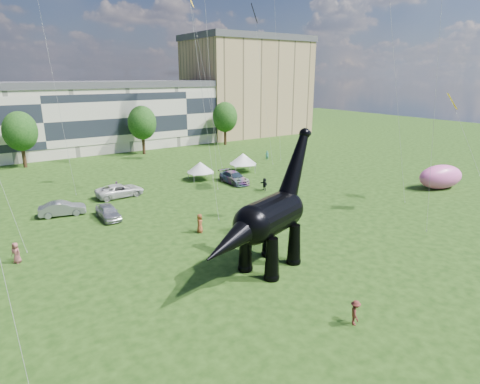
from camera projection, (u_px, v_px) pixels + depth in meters
ground at (310, 283)px, 28.94m from camera, size 220.00×220.00×0.00m
terrace_row at (39, 123)px, 72.14m from camera, size 78.00×11.00×12.00m
apartment_block at (247, 88)px, 98.92m from camera, size 28.00×18.00×22.00m
tree_mid_left at (20, 128)px, 62.76m from camera, size 5.20×5.20×9.44m
tree_mid_right at (142, 120)px, 73.52m from camera, size 5.20×5.20×9.44m
tree_far_right at (225, 115)px, 83.20m from camera, size 5.20×5.20×9.44m
dinosaur_sculpture at (267, 220)px, 29.81m from camera, size 12.94×6.09×10.71m
car_silver at (108, 212)px, 41.46m from camera, size 1.81×4.44×1.51m
car_grey at (62, 209)px, 42.45m from camera, size 4.90×2.56×1.54m
car_white at (120, 190)px, 48.91m from camera, size 5.77×2.75×1.59m
car_dark at (234, 178)px, 55.03m from camera, size 2.25×5.41×1.56m
gazebo_near at (200, 167)px, 56.43m from camera, size 4.39×4.39×2.61m
gazebo_far at (243, 159)px, 61.17m from camera, size 5.25×5.25×2.85m
inflatable_pink at (441, 177)px, 52.22m from camera, size 6.93×4.77×3.15m
visitors at (181, 215)px, 40.26m from camera, size 49.58×41.73×1.89m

